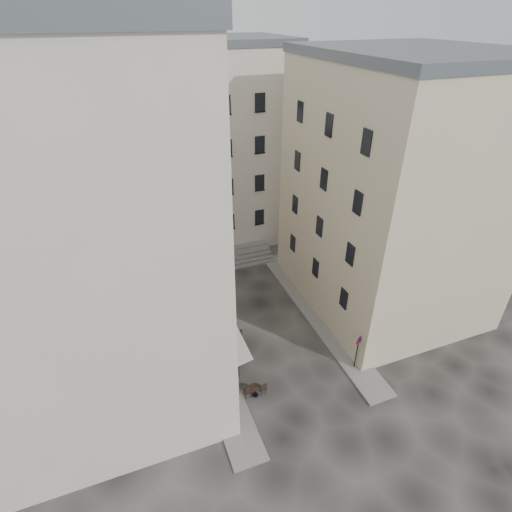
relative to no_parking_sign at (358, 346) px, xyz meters
name	(u,v)px	position (x,y,z in m)	size (l,w,h in m)	color
ground	(278,354)	(-4.30, 2.96, -1.96)	(90.00, 90.00, 0.00)	black
sidewalk_left	(201,332)	(-8.80, 6.96, -1.90)	(2.00, 22.00, 0.12)	slate
sidewalk_right	(315,312)	(0.20, 5.96, -1.90)	(2.00, 18.00, 0.12)	slate
building_left	(85,230)	(-14.80, 5.96, 8.34)	(12.20, 16.20, 20.60)	beige
building_right	(395,191)	(6.20, 6.46, 7.35)	(12.20, 14.20, 18.60)	beige
building_back	(191,148)	(-5.30, 21.96, 7.35)	(18.20, 10.20, 18.60)	beige
cafe_storefront	(213,340)	(-8.62, 3.96, -0.09)	(1.74, 7.30, 3.50)	#420F09
stone_steps	(225,259)	(-4.30, 15.53, -1.56)	(9.00, 3.15, 0.80)	#585653
bollard_near	(238,372)	(-7.55, 1.96, -1.44)	(0.12, 0.12, 0.98)	black
bollard_mid	(223,336)	(-7.55, 5.46, -1.44)	(0.12, 0.12, 0.98)	black
bollard_far	(210,307)	(-7.55, 8.96, -1.44)	(0.12, 0.12, 0.98)	black
no_parking_sign	(358,346)	(0.00, 0.00, 0.00)	(0.61, 0.23, 2.77)	black
bistro_table_a	(255,390)	(-7.04, 0.25, -1.47)	(1.37, 0.64, 0.97)	black
bistro_table_b	(237,359)	(-7.24, 3.08, -1.54)	(1.19, 0.56, 0.84)	black
bistro_table_c	(226,353)	(-7.80, 3.96, -1.55)	(1.15, 0.54, 0.81)	black
bistro_table_d	(222,336)	(-7.56, 5.57, -1.51)	(1.26, 0.59, 0.89)	black
bistro_table_e	(214,319)	(-7.61, 7.60, -1.49)	(1.31, 0.62, 0.92)	black
pedestrian	(240,339)	(-6.57, 4.44, -1.10)	(0.63, 0.41, 1.72)	black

